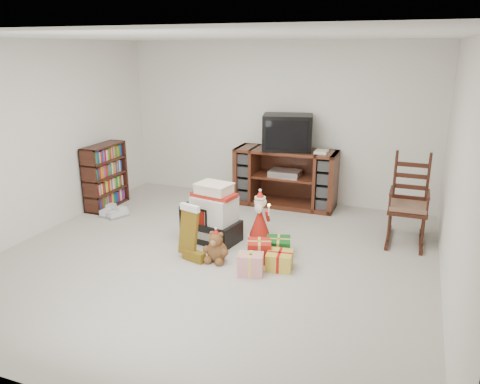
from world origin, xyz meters
name	(u,v)px	position (x,y,z in m)	size (l,w,h in m)	color
room	(212,155)	(0.00, 0.00, 1.25)	(5.01, 5.01, 2.51)	beige
tv_stand	(285,178)	(0.25, 2.19, 0.45)	(1.57, 0.57, 0.89)	#4F2116
bookshelf	(105,177)	(-2.34, 1.13, 0.47)	(0.27, 0.80, 0.98)	#3A180F
rocking_chair	(408,210)	(2.09, 1.39, 0.41)	(0.48, 0.79, 1.19)	#3A180F
gift_pile	(214,217)	(-0.20, 0.47, 0.33)	(0.67, 0.54, 0.75)	black
red_suitcase	(197,223)	(-0.41, 0.39, 0.24)	(0.38, 0.21, 0.56)	maroon
stocking	(189,231)	(-0.29, -0.08, 0.33)	(0.31, 0.13, 0.66)	#0D7B16
teddy_bear	(217,248)	(0.06, -0.07, 0.16)	(0.25, 0.22, 0.36)	brown
santa_figurine	(260,220)	(0.31, 0.76, 0.25)	(0.32, 0.30, 0.66)	#B11C13
mrs_claus_figurine	(226,215)	(-0.22, 0.91, 0.20)	(0.26, 0.25, 0.53)	#B11C13
sneaker_pair	(113,213)	(-1.97, 0.77, 0.05)	(0.38, 0.33, 0.11)	silver
gift_cluster	(266,252)	(0.61, 0.09, 0.13)	(0.56, 0.86, 0.26)	#A71D13
crt_television	(287,132)	(0.26, 2.18, 1.16)	(0.83, 0.68, 0.54)	black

